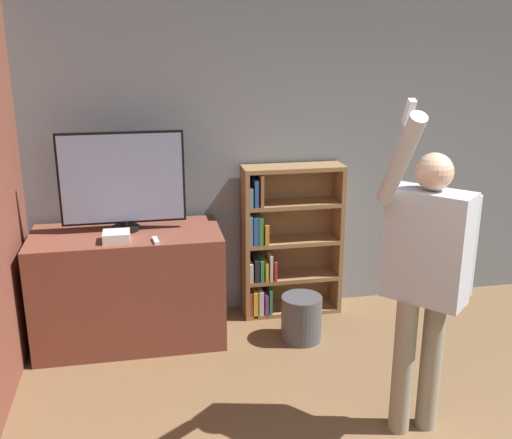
% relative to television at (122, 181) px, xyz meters
% --- Properties ---
extents(wall_back, '(7.04, 0.06, 2.70)m').
position_rel_television_xyz_m(wall_back, '(1.73, 0.39, 0.04)').
color(wall_back, gray).
rests_on(wall_back, ground_plane).
extents(tv_ledge, '(1.46, 0.70, 0.91)m').
position_rel_television_xyz_m(tv_ledge, '(-0.00, -0.06, -0.85)').
color(tv_ledge, brown).
rests_on(tv_ledge, ground_plane).
extents(television, '(0.95, 0.22, 0.77)m').
position_rel_television_xyz_m(television, '(0.00, 0.00, 0.00)').
color(television, black).
rests_on(television, tv_ledge).
extents(game_console, '(0.20, 0.18, 0.07)m').
position_rel_television_xyz_m(game_console, '(-0.06, -0.26, -0.36)').
color(game_console, white).
rests_on(game_console, tv_ledge).
extents(remote_loose, '(0.05, 0.14, 0.02)m').
position_rel_television_xyz_m(remote_loose, '(0.22, -0.32, -0.39)').
color(remote_loose, white).
rests_on(remote_loose, tv_ledge).
extents(bookshelf, '(0.86, 0.28, 1.33)m').
position_rel_television_xyz_m(bookshelf, '(1.32, 0.21, -0.67)').
color(bookshelf, '#997047').
rests_on(bookshelf, ground_plane).
extents(person, '(0.61, 0.58, 2.07)m').
position_rel_television_xyz_m(person, '(1.74, -1.58, -0.23)').
color(person, gray).
rests_on(person, ground_plane).
extents(waste_bin, '(0.33, 0.33, 0.37)m').
position_rel_television_xyz_m(waste_bin, '(1.35, -0.33, -1.12)').
color(waste_bin, '#4C4C51').
rests_on(waste_bin, ground_plane).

